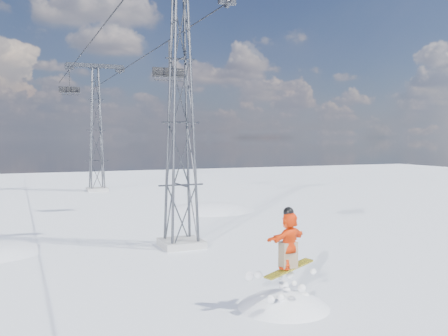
{
  "coord_description": "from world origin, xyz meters",
  "views": [
    {
      "loc": [
        -5.87,
        -12.93,
        4.83
      ],
      "look_at": [
        1.37,
        4.44,
        3.68
      ],
      "focal_mm": 40.0,
      "sensor_mm": 36.0,
      "label": 1
    }
  ],
  "objects": [
    {
      "name": "lift_chair_far",
      "position": [
        -1.4,
        33.55,
        9.05
      ],
      "size": [
        1.81,
        0.52,
        2.25
      ],
      "color": "black",
      "rests_on": "ground"
    },
    {
      "name": "ground",
      "position": [
        0.0,
        0.0,
        0.0
      ],
      "size": [
        120.0,
        120.0,
        0.0
      ],
      "primitive_type": "plane",
      "color": "white",
      "rests_on": "ground"
    },
    {
      "name": "lift_chair_mid",
      "position": [
        3.0,
        17.27,
        8.83
      ],
      "size": [
        2.03,
        0.58,
        2.52
      ],
      "color": "black",
      "rests_on": "ground"
    },
    {
      "name": "lift_tower_near",
      "position": [
        0.8,
        8.0,
        5.47
      ],
      "size": [
        5.2,
        1.8,
        11.43
      ],
      "color": "#999999",
      "rests_on": "ground"
    },
    {
      "name": "haul_cables",
      "position": [
        0.8,
        19.5,
        10.85
      ],
      "size": [
        4.46,
        51.0,
        0.06
      ],
      "color": "black",
      "rests_on": "ground"
    },
    {
      "name": "lift_tower_far",
      "position": [
        0.8,
        33.0,
        5.47
      ],
      "size": [
        5.2,
        1.8,
        11.43
      ],
      "color": "#999999",
      "rests_on": "ground"
    }
  ]
}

